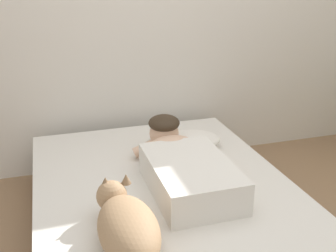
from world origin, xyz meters
name	(u,v)px	position (x,y,z in m)	size (l,w,h in m)	color
back_wall	(166,4)	(0.00, 1.44, 1.25)	(4.01, 0.12, 2.50)	silver
bed	(167,217)	(-0.35, 0.27, 0.18)	(1.47, 2.04, 0.36)	#726051
pillow	(183,142)	(-0.09, 0.75, 0.41)	(0.52, 0.32, 0.11)	white
person_lying	(182,163)	(-0.24, 0.35, 0.47)	(0.43, 0.92, 0.27)	silver
dog	(126,224)	(-0.66, -0.13, 0.46)	(0.26, 0.57, 0.21)	#9E7A56
coffee_cup	(185,145)	(-0.08, 0.74, 0.40)	(0.12, 0.09, 0.07)	white
cell_phone	(113,192)	(-0.64, 0.32, 0.36)	(0.07, 0.14, 0.01)	black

